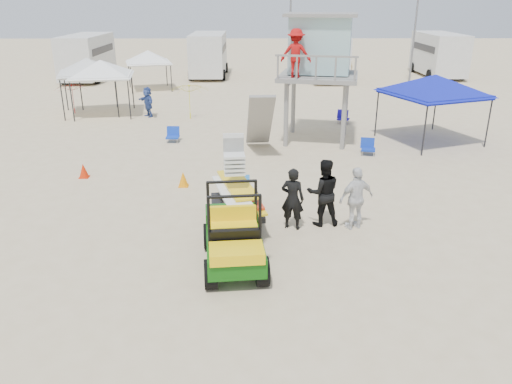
{
  "coord_description": "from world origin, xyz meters",
  "views": [
    {
      "loc": [
        0.41,
        -8.65,
        5.87
      ],
      "look_at": [
        0.5,
        3.0,
        1.3
      ],
      "focal_mm": 35.0,
      "sensor_mm": 36.0,
      "label": 1
    }
  ],
  "objects_px": {
    "surf_trailer": "(236,193)",
    "canopy_blue": "(435,78)",
    "utility_cart": "(233,231)",
    "man_left": "(293,199)",
    "lifeguard_tower": "(317,50)"
  },
  "relations": [
    {
      "from": "surf_trailer",
      "to": "canopy_blue",
      "type": "height_order",
      "value": "canopy_blue"
    },
    {
      "from": "utility_cart",
      "to": "canopy_blue",
      "type": "relative_size",
      "value": 0.6
    },
    {
      "from": "utility_cart",
      "to": "canopy_blue",
      "type": "bearing_deg",
      "value": 53.02
    },
    {
      "from": "canopy_blue",
      "to": "man_left",
      "type": "bearing_deg",
      "value": -127.03
    },
    {
      "from": "utility_cart",
      "to": "surf_trailer",
      "type": "distance_m",
      "value": 2.34
    },
    {
      "from": "man_left",
      "to": "lifeguard_tower",
      "type": "xyz_separation_m",
      "value": [
        1.62,
        9.06,
        2.97
      ]
    },
    {
      "from": "utility_cart",
      "to": "surf_trailer",
      "type": "height_order",
      "value": "surf_trailer"
    },
    {
      "from": "man_left",
      "to": "lifeguard_tower",
      "type": "height_order",
      "value": "lifeguard_tower"
    },
    {
      "from": "utility_cart",
      "to": "surf_trailer",
      "type": "xyz_separation_m",
      "value": [
        0.0,
        2.34,
        0.02
      ]
    },
    {
      "from": "utility_cart",
      "to": "lifeguard_tower",
      "type": "distance_m",
      "value": 11.9
    },
    {
      "from": "man_left",
      "to": "canopy_blue",
      "type": "relative_size",
      "value": 0.39
    },
    {
      "from": "utility_cart",
      "to": "canopy_blue",
      "type": "height_order",
      "value": "canopy_blue"
    },
    {
      "from": "man_left",
      "to": "lifeguard_tower",
      "type": "distance_m",
      "value": 9.67
    },
    {
      "from": "utility_cart",
      "to": "man_left",
      "type": "xyz_separation_m",
      "value": [
        1.52,
        2.04,
        -0.04
      ]
    },
    {
      "from": "utility_cart",
      "to": "lifeguard_tower",
      "type": "height_order",
      "value": "lifeguard_tower"
    }
  ]
}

